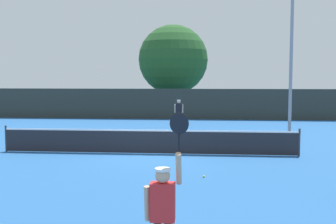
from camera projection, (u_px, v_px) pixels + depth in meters
name	position (u px, v px, depth m)	size (l,w,h in m)	color
ground_plane	(148.00, 154.00, 16.42)	(120.00, 120.00, 0.00)	#235693
tennis_net	(148.00, 141.00, 16.38)	(11.83, 0.08, 1.07)	#232328
perimeter_fence	(174.00, 104.00, 30.25)	(33.75, 0.12, 2.23)	#2D332D
player_serving	(163.00, 203.00, 6.34)	(0.67, 0.39, 2.48)	red
player_receiving	(179.00, 110.00, 26.63)	(0.57, 0.24, 1.60)	black
tennis_ball	(204.00, 176.00, 12.49)	(0.07, 0.07, 0.07)	#CCE033
light_pole	(292.00, 40.00, 22.71)	(1.18, 0.28, 9.01)	gray
large_tree	(173.00, 60.00, 35.25)	(5.92, 5.92, 7.55)	brown
parked_car_near	(153.00, 102.00, 38.52)	(2.39, 4.40, 1.69)	black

